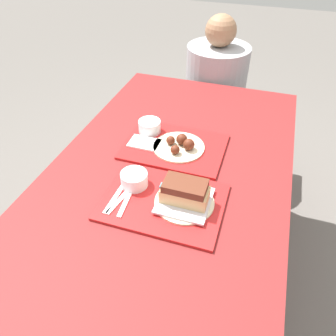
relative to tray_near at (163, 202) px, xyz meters
The scene contains 15 objects.
ground_plane 0.79m from the tray_near, 104.19° to the left, with size 12.00×12.00×0.00m, color #605B56.
picnic_table 0.19m from the tray_near, 104.19° to the left, with size 0.95×1.70×0.77m.
picnic_bench_far 1.29m from the tray_near, 91.83° to the left, with size 0.90×0.28×0.43m.
tray_near is the anchor object (origin of this frame).
tray_far 0.34m from the tray_near, 100.30° to the left, with size 0.43×0.31×0.01m.
bowl_coleslaw_near 0.14m from the tray_near, 160.73° to the left, with size 0.10×0.10×0.06m.
brisket_sandwich_plate 0.09m from the tray_near, ahead, with size 0.21×0.21×0.10m.
plastic_fork_near 0.15m from the tray_near, 165.34° to the right, with size 0.05×0.17×0.00m.
plastic_knife_near 0.13m from the tray_near, 162.89° to the right, with size 0.03×0.17×0.00m.
plastic_spoon_near 0.17m from the tray_near, 167.19° to the right, with size 0.02×0.17×0.00m.
condiment_packet 0.07m from the tray_near, 104.31° to the left, with size 0.04×0.03×0.01m.
bowl_coleslaw_far 0.45m from the tray_near, 116.74° to the left, with size 0.10×0.10×0.06m.
wings_plate_far 0.32m from the tray_near, 95.87° to the left, with size 0.22×0.22×0.06m.
napkin_far 0.36m from the tray_near, 122.07° to the left, with size 0.13×0.09×0.01m.
person_seated_across 1.23m from the tray_near, 92.55° to the left, with size 0.39×0.39×0.67m.
Camera 1 is at (0.31, -0.93, 1.62)m, focal length 35.00 mm.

